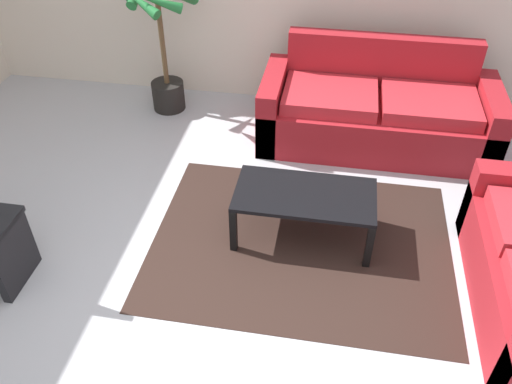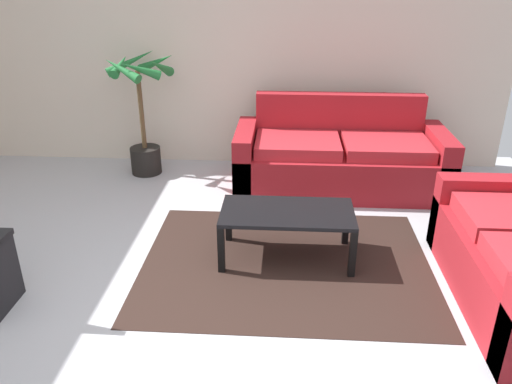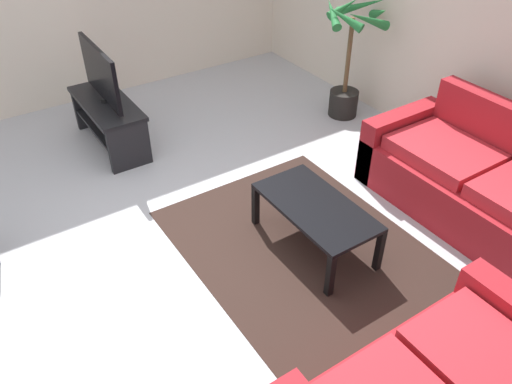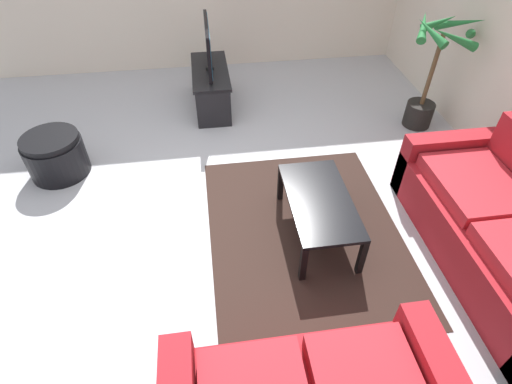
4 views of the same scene
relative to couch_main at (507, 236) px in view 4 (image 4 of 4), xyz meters
The scene contains 8 objects.
ground_plane 2.58m from the couch_main, 116.82° to the right, with size 6.60×6.60×0.00m, color #B2B2B7.
couch_main is the anchor object (origin of this frame).
tv_stand 3.64m from the couch_main, 143.00° to the right, with size 1.10×0.45×0.50m.
tv 3.67m from the couch_main, 143.04° to the right, with size 0.94×0.10×0.57m.
coffee_table 1.50m from the couch_main, 110.46° to the right, with size 1.01×0.53×0.41m.
area_rug 1.62m from the couch_main, 109.20° to the right, with size 2.20×1.70×0.01m, color black.
potted_palm 2.12m from the couch_main, behind, with size 0.79×0.75×1.32m.
ottoman 4.24m from the couch_main, 114.22° to the right, with size 0.60×0.60×0.44m.
Camera 4 is at (2.97, -0.00, 2.70)m, focal length 28.00 mm.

